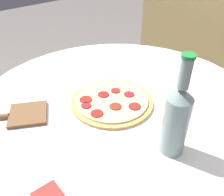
# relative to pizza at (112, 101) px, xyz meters

# --- Properties ---
(table) EXTENTS (1.06, 1.06, 0.73)m
(table) POSITION_rel_pizza_xyz_m (0.03, 0.01, -0.15)
(table) COLOR white
(table) RESTS_ON ground_plane
(pizza) EXTENTS (0.29, 0.29, 0.02)m
(pizza) POSITION_rel_pizza_xyz_m (0.00, 0.00, 0.00)
(pizza) COLOR tan
(pizza) RESTS_ON table
(beer_bottle) EXTENTS (0.07, 0.07, 0.29)m
(beer_bottle) POSITION_rel_pizza_xyz_m (0.27, -0.01, 0.11)
(beer_bottle) COLOR gray
(beer_bottle) RESTS_ON table
(pizza_paddle) EXTENTS (0.17, 0.23, 0.02)m
(pizza_paddle) POSITION_rel_pizza_xyz_m (-0.13, -0.28, -0.00)
(pizza_paddle) COLOR brown
(pizza_paddle) RESTS_ON table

